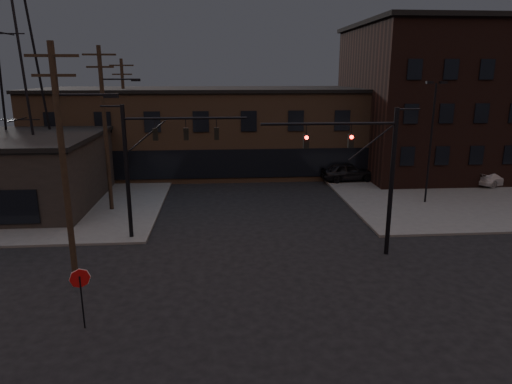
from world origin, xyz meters
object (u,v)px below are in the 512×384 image
(traffic_signal_near, at_px, (372,167))
(stop_sign, at_px, (80,285))
(parked_car_lot_a, at_px, (348,172))
(car_crossing, at_px, (302,166))
(traffic_signal_far, at_px, (148,157))
(parked_car_lot_b, at_px, (496,178))

(traffic_signal_near, relative_size, stop_sign, 3.23)
(parked_car_lot_a, height_order, car_crossing, parked_car_lot_a)
(traffic_signal_near, height_order, stop_sign, traffic_signal_near)
(traffic_signal_far, height_order, car_crossing, traffic_signal_far)
(traffic_signal_far, bearing_deg, parked_car_lot_b, 20.90)
(stop_sign, xyz_separation_m, parked_car_lot_b, (29.58, 20.79, -1.05))
(parked_car_lot_a, bearing_deg, traffic_signal_near, 162.96)
(traffic_signal_far, distance_m, stop_sign, 10.55)
(traffic_signal_far, relative_size, parked_car_lot_b, 1.81)
(car_crossing, bearing_deg, parked_car_lot_b, -43.73)
(traffic_signal_far, xyz_separation_m, car_crossing, (12.22, 17.56, -4.26))
(parked_car_lot_b, bearing_deg, traffic_signal_far, 91.49)
(traffic_signal_near, height_order, parked_car_lot_b, traffic_signal_near)
(parked_car_lot_b, bearing_deg, traffic_signal_near, 112.00)
(traffic_signal_near, distance_m, parked_car_lot_a, 17.87)
(car_crossing, bearing_deg, stop_sign, -137.02)
(stop_sign, height_order, parked_car_lot_b, stop_sign)
(parked_car_lot_a, relative_size, parked_car_lot_b, 1.11)
(stop_sign, relative_size, parked_car_lot_a, 0.51)
(stop_sign, bearing_deg, car_crossing, 63.89)
(parked_car_lot_a, height_order, parked_car_lot_b, parked_car_lot_a)
(traffic_signal_near, distance_m, stop_sign, 15.17)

